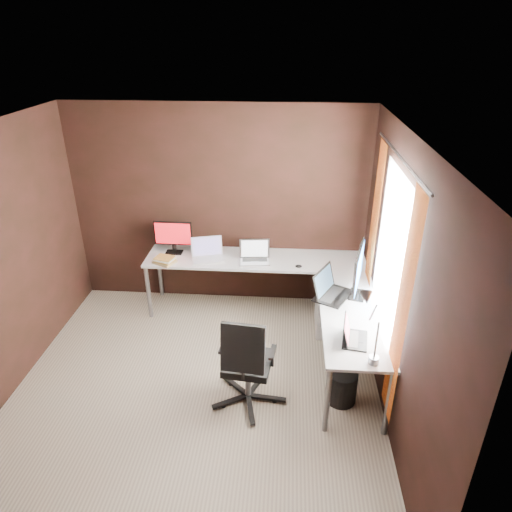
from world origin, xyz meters
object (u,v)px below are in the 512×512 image
(monitor_left, at_px, (173,235))
(wastebasket, at_px, (342,386))
(monitor_right, at_px, (358,270))
(desk_lamp, at_px, (369,318))
(laptop_white, at_px, (207,254))
(laptop_black_big, at_px, (330,290))
(laptop_black_small, at_px, (352,336))
(drawer_pedestal, at_px, (335,307))
(office_chair, at_px, (247,378))
(laptop_silver, at_px, (255,256))
(book_stack, at_px, (164,260))

(monitor_left, height_order, wastebasket, monitor_left)
(monitor_right, bearing_deg, wastebasket, -178.40)
(desk_lamp, height_order, wastebasket, desk_lamp)
(laptop_white, bearing_deg, monitor_right, -38.51)
(laptop_black_big, height_order, wastebasket, laptop_black_big)
(monitor_right, relative_size, laptop_black_small, 1.88)
(drawer_pedestal, distance_m, desk_lamp, 1.66)
(drawer_pedestal, distance_m, laptop_white, 1.64)
(monitor_right, bearing_deg, office_chair, 142.12)
(laptop_silver, height_order, wastebasket, laptop_silver)
(laptop_silver, distance_m, laptop_black_big, 1.12)
(drawer_pedestal, relative_size, monitor_left, 1.29)
(monitor_left, distance_m, office_chair, 2.11)
(laptop_silver, xyz_separation_m, laptop_black_small, (0.98, -1.50, -0.01))
(drawer_pedestal, distance_m, monitor_right, 0.85)
(laptop_black_big, relative_size, office_chair, 0.52)
(laptop_white, bearing_deg, laptop_black_big, -42.91)
(laptop_black_small, bearing_deg, office_chair, 102.69)
(monitor_right, bearing_deg, laptop_white, 80.17)
(laptop_black_small, bearing_deg, drawer_pedestal, 9.98)
(laptop_white, height_order, laptop_black_big, laptop_black_big)
(laptop_black_small, distance_m, book_stack, 2.45)
(laptop_silver, distance_m, book_stack, 1.07)
(monitor_right, xyz_separation_m, wastebasket, (-0.16, -0.75, -0.86))
(wastebasket, bearing_deg, office_chair, -174.56)
(laptop_black_big, bearing_deg, desk_lamp, -139.61)
(laptop_black_small, height_order, office_chair, office_chair)
(drawer_pedestal, distance_m, laptop_silver, 1.12)
(monitor_right, height_order, laptop_silver, monitor_right)
(drawer_pedestal, height_order, laptop_black_small, laptop_black_small)
(laptop_black_big, bearing_deg, monitor_left, 92.29)
(book_stack, bearing_deg, drawer_pedestal, -4.25)
(book_stack, distance_m, desk_lamp, 2.67)
(monitor_left, xyz_separation_m, wastebasket, (1.95, -1.61, -0.79))
(desk_lamp, bearing_deg, laptop_black_big, 122.41)
(monitor_left, xyz_separation_m, monitor_right, (2.12, -0.86, 0.07))
(book_stack, bearing_deg, wastebasket, -33.42)
(wastebasket, bearing_deg, drawer_pedestal, 89.28)
(drawer_pedestal, relative_size, wastebasket, 1.81)
(office_chair, xyz_separation_m, wastebasket, (0.90, 0.09, -0.12))
(drawer_pedestal, distance_m, office_chair, 1.55)
(monitor_right, xyz_separation_m, office_chair, (-1.06, -0.84, -0.74))
(laptop_silver, distance_m, laptop_black_small, 1.79)
(laptop_white, height_order, desk_lamp, desk_lamp)
(monitor_left, distance_m, desk_lamp, 2.80)
(monitor_left, relative_size, monitor_right, 0.74)
(book_stack, height_order, desk_lamp, desk_lamp)
(monitor_left, height_order, laptop_silver, monitor_left)
(wastebasket, bearing_deg, monitor_left, 140.45)
(laptop_black_small, height_order, wastebasket, laptop_black_small)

